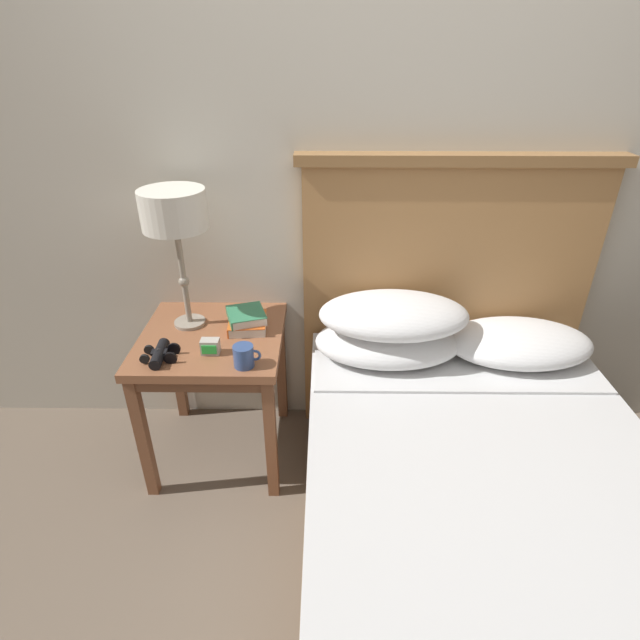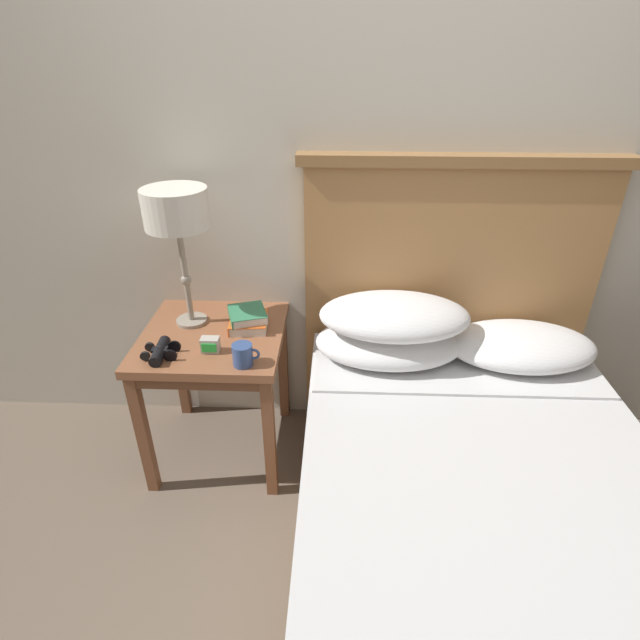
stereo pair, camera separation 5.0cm
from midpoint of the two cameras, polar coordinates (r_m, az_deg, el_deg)
name	(u,v)px [view 1 (the left image)]	position (r m, az deg, el deg)	size (l,w,h in m)	color
ground_plane	(385,577)	(2.02, 6.60, -27.15)	(20.00, 20.00, 0.00)	#6B5B4C
wall_back	(381,150)	(2.11, 6.26, 18.80)	(8.00, 0.06, 2.60)	beige
nightstand	(213,352)	(2.14, -12.78, -3.57)	(0.58, 0.58, 0.63)	brown
bed	(475,493)	(1.89, 16.54, -18.41)	(1.30, 1.83, 1.30)	brown
table_lamp	(174,215)	(2.01, -17.03, 11.43)	(0.25, 0.25, 0.57)	gray
book_on_nightstand	(247,324)	(2.11, -9.00, -0.40)	(0.17, 0.18, 0.04)	silver
book_stacked_on_top	(246,315)	(2.09, -9.17, 0.51)	(0.19, 0.20, 0.04)	silver
binoculars_pair	(160,354)	(1.98, -18.52, -3.68)	(0.14, 0.16, 0.05)	black
coffee_mug	(244,356)	(1.86, -9.44, -4.09)	(0.10, 0.08, 0.08)	#334C84
alarm_clock	(210,347)	(1.96, -13.15, -2.99)	(0.07, 0.05, 0.06)	#B7B2A8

